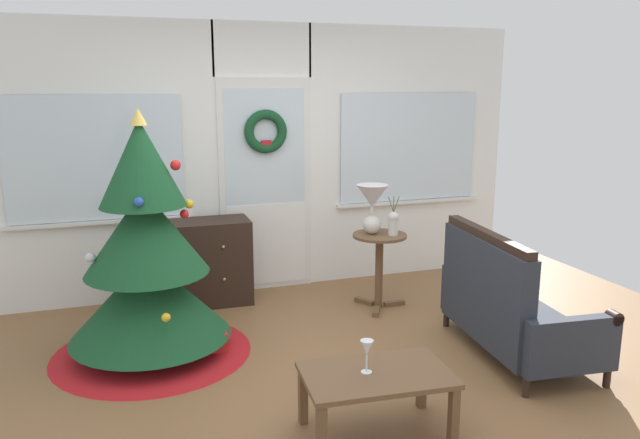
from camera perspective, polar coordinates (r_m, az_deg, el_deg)
name	(u,v)px	position (r m, az deg, el deg)	size (l,w,h in m)	color
ground_plane	(339,377)	(4.43, 1.72, -14.26)	(6.76, 6.76, 0.00)	brown
back_wall_with_door	(264,159)	(6.00, -5.18, 5.59)	(5.20, 0.19, 2.55)	white
christmas_tree	(148,268)	(4.72, -15.61, -4.35)	(1.48, 1.48, 1.82)	#4C331E
dresser_cabinet	(201,263)	(5.77, -10.95, -3.92)	(0.91, 0.46, 0.78)	black
settee_sofa	(508,307)	(4.82, 16.90, -7.73)	(0.83, 1.42, 0.96)	black
side_table	(379,256)	(5.55, 5.49, -3.35)	(0.50, 0.48, 0.69)	brown
table_lamp	(372,202)	(5.46, 4.84, 1.59)	(0.28, 0.28, 0.44)	silver
flower_vase	(393,222)	(5.47, 6.77, -0.23)	(0.11, 0.10, 0.35)	beige
coffee_table	(376,382)	(3.66, 5.21, -14.64)	(0.88, 0.58, 0.38)	brown
wine_glass	(367,349)	(3.57, 4.33, -11.83)	(0.08, 0.08, 0.20)	silver
gift_box	(215,343)	(4.80, -9.61, -11.13)	(0.17, 0.15, 0.17)	red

